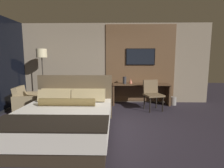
% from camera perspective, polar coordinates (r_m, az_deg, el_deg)
% --- Properties ---
extents(ground_plane, '(16.00, 16.00, 0.00)m').
position_cam_1_polar(ground_plane, '(4.01, -3.31, -14.66)').
color(ground_plane, '#28232D').
extents(wall_back_tv_panel, '(7.20, 0.09, 2.80)m').
position_cam_1_polar(wall_back_tv_panel, '(6.28, -0.05, 6.68)').
color(wall_back_tv_panel, gray).
rests_on(wall_back_tv_panel, ground_plane).
extents(bed, '(1.92, 2.25, 1.14)m').
position_cam_1_polar(bed, '(3.84, -15.25, -10.81)').
color(bed, '#33281E').
rests_on(bed, ground_plane).
extents(desk, '(1.93, 0.56, 0.72)m').
position_cam_1_polar(desk, '(6.13, 9.32, -1.92)').
color(desk, brown).
rests_on(desk, ground_plane).
extents(tv, '(1.02, 0.04, 0.57)m').
position_cam_1_polar(tv, '(6.27, 9.26, 8.78)').
color(tv, black).
extents(desk_chair, '(0.63, 0.63, 0.92)m').
position_cam_1_polar(desk_chair, '(5.52, 12.97, -2.53)').
color(desk_chair, brown).
rests_on(desk_chair, ground_plane).
extents(armchair_by_window, '(0.91, 0.93, 0.77)m').
position_cam_1_polar(armchair_by_window, '(5.73, -25.05, -5.72)').
color(armchair_by_window, '#998460').
rests_on(armchair_by_window, ground_plane).
extents(floor_lamp, '(0.34, 0.34, 1.89)m').
position_cam_1_polar(floor_lamp, '(6.24, -21.93, 7.89)').
color(floor_lamp, '#282623').
rests_on(floor_lamp, ground_plane).
extents(vase_tall, '(0.12, 0.12, 0.24)m').
position_cam_1_polar(vase_tall, '(6.01, 4.11, 1.26)').
color(vase_tall, '#333338').
rests_on(vase_tall, desk).
extents(vase_short, '(0.12, 0.12, 0.17)m').
position_cam_1_polar(vase_short, '(6.11, 6.11, 1.00)').
color(vase_short, '#B2563D').
rests_on(vase_short, desk).
extents(waste_bin, '(0.22, 0.22, 0.28)m').
position_cam_1_polar(waste_bin, '(6.36, 19.28, -5.21)').
color(waste_bin, gray).
rests_on(waste_bin, ground_plane).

